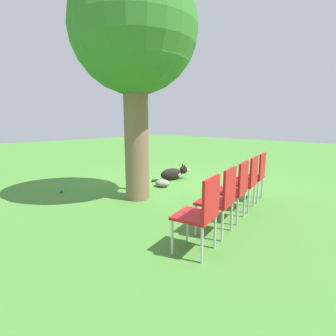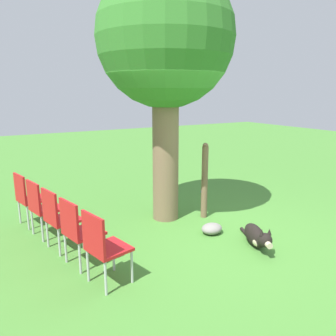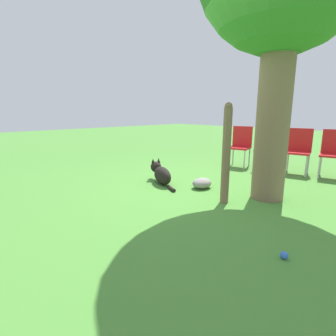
{
  "view_description": "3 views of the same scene",
  "coord_description": "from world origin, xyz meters",
  "px_view_note": "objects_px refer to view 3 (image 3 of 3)",
  "views": [
    {
      "loc": [
        -4.05,
        4.09,
        1.5
      ],
      "look_at": [
        0.37,
        -0.52,
        0.32
      ],
      "focal_mm": 28.0,
      "sensor_mm": 36.0,
      "label": 1
    },
    {
      "loc": [
        -3.0,
        -3.83,
        2.19
      ],
      "look_at": [
        -0.21,
        0.97,
        0.91
      ],
      "focal_mm": 35.0,
      "sensor_mm": 36.0,
      "label": 2
    },
    {
      "loc": [
        3.3,
        2.61,
        1.25
      ],
      "look_at": [
        0.24,
        -0.59,
        0.27
      ],
      "focal_mm": 28.0,
      "sensor_mm": 36.0,
      "label": 3
    }
  ],
  "objects_px": {
    "fence_post": "(226,154)",
    "red_chair_2": "(299,148)",
    "dog": "(161,174)",
    "red_chair_0": "(240,144)",
    "red_chair_1": "(268,146)",
    "tennis_ball": "(284,255)",
    "red_chair_3": "(334,151)"
  },
  "relations": [
    {
      "from": "fence_post",
      "to": "tennis_ball",
      "type": "height_order",
      "value": "fence_post"
    },
    {
      "from": "dog",
      "to": "tennis_ball",
      "type": "relative_size",
      "value": 14.34
    },
    {
      "from": "fence_post",
      "to": "red_chair_2",
      "type": "bearing_deg",
      "value": 179.73
    },
    {
      "from": "red_chair_2",
      "to": "red_chair_1",
      "type": "bearing_deg",
      "value": -91.37
    },
    {
      "from": "red_chair_1",
      "to": "red_chair_3",
      "type": "bearing_deg",
      "value": 88.63
    },
    {
      "from": "dog",
      "to": "fence_post",
      "type": "height_order",
      "value": "fence_post"
    },
    {
      "from": "red_chair_1",
      "to": "fence_post",
      "type": "bearing_deg",
      "value": 0.27
    },
    {
      "from": "red_chair_2",
      "to": "dog",
      "type": "bearing_deg",
      "value": -41.77
    },
    {
      "from": "fence_post",
      "to": "red_chair_3",
      "type": "height_order",
      "value": "fence_post"
    },
    {
      "from": "dog",
      "to": "red_chair_2",
      "type": "relative_size",
      "value": 1.08
    },
    {
      "from": "red_chair_2",
      "to": "tennis_ball",
      "type": "height_order",
      "value": "red_chair_2"
    },
    {
      "from": "red_chair_1",
      "to": "tennis_ball",
      "type": "height_order",
      "value": "red_chair_1"
    },
    {
      "from": "red_chair_2",
      "to": "red_chair_3",
      "type": "height_order",
      "value": "same"
    },
    {
      "from": "red_chair_0",
      "to": "fence_post",
      "type": "bearing_deg",
      "value": 13.73
    },
    {
      "from": "red_chair_0",
      "to": "red_chair_2",
      "type": "distance_m",
      "value": 1.19
    },
    {
      "from": "fence_post",
      "to": "red_chair_1",
      "type": "distance_m",
      "value": 2.48
    },
    {
      "from": "red_chair_3",
      "to": "tennis_ball",
      "type": "height_order",
      "value": "red_chair_3"
    },
    {
      "from": "red_chair_0",
      "to": "red_chair_2",
      "type": "height_order",
      "value": "same"
    },
    {
      "from": "red_chair_1",
      "to": "red_chair_2",
      "type": "relative_size",
      "value": 1.0
    },
    {
      "from": "red_chair_2",
      "to": "tennis_ball",
      "type": "xyz_separation_m",
      "value": [
        3.34,
        1.16,
        -0.48
      ]
    },
    {
      "from": "red_chair_0",
      "to": "dog",
      "type": "bearing_deg",
      "value": -17.95
    },
    {
      "from": "fence_post",
      "to": "red_chair_0",
      "type": "relative_size",
      "value": 1.5
    },
    {
      "from": "red_chair_0",
      "to": "red_chair_1",
      "type": "distance_m",
      "value": 0.6
    },
    {
      "from": "fence_post",
      "to": "red_chair_0",
      "type": "distance_m",
      "value": 2.56
    },
    {
      "from": "dog",
      "to": "red_chair_3",
      "type": "bearing_deg",
      "value": -104.59
    },
    {
      "from": "red_chair_0",
      "to": "red_chair_3",
      "type": "bearing_deg",
      "value": 88.63
    },
    {
      "from": "fence_post",
      "to": "red_chair_2",
      "type": "height_order",
      "value": "fence_post"
    },
    {
      "from": "red_chair_3",
      "to": "tennis_ball",
      "type": "xyz_separation_m",
      "value": [
        3.47,
        0.58,
        -0.48
      ]
    },
    {
      "from": "dog",
      "to": "fence_post",
      "type": "distance_m",
      "value": 1.44
    },
    {
      "from": "red_chair_1",
      "to": "red_chair_2",
      "type": "xyz_separation_m",
      "value": [
        -0.12,
        0.58,
        0.0
      ]
    },
    {
      "from": "fence_post",
      "to": "red_chair_1",
      "type": "bearing_deg",
      "value": -166.63
    },
    {
      "from": "red_chair_0",
      "to": "red_chair_3",
      "type": "xyz_separation_m",
      "value": [
        -0.36,
        1.75,
        0.0
      ]
    }
  ]
}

